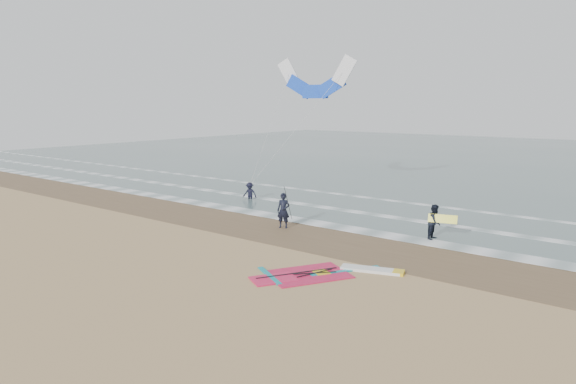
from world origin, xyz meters
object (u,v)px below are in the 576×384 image
Objects in this scene: person_standing at (283,211)px; person_walking at (435,222)px; windsurf_rig at (326,273)px; person_wading at (250,188)px; surf_kite at (315,82)px.

person_walking is (6.96, 2.58, -0.08)m from person_standing.
person_wading is at bearing 142.30° from windsurf_rig.
surf_kite is at bearing 44.93° from person_wading.
person_standing is 7.43m from person_walking.
person_standing reaches higher than person_wading.
windsurf_rig is 2.71× the size of person_standing.
person_wading is at bearing 81.72° from person_walking.
person_standing is at bearing 111.38° from person_walking.
person_wading is at bearing 122.58° from person_standing.
surf_kite is at bearing 126.21° from windsurf_rig.
person_walking is (1.25, 7.30, 0.80)m from windsurf_rig.
person_standing is 1.09× the size of person_walking.
person_wading is 8.50m from surf_kite.
person_walking is 0.20× the size of surf_kite.
windsurf_rig is 2.95× the size of person_walking.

